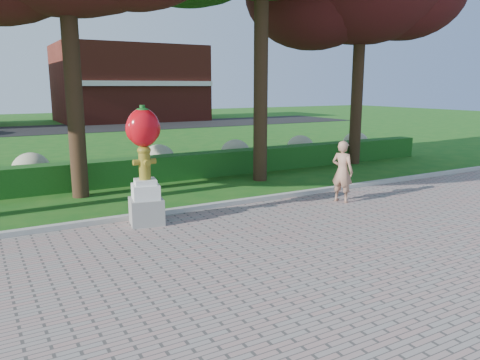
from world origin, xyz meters
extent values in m
plane|color=#155616|center=(0.00, 0.00, 0.00)|extent=(100.00, 100.00, 0.00)
cube|color=gray|center=(0.00, -4.00, 0.02)|extent=(40.00, 14.00, 0.04)
cube|color=#ADADA5|center=(0.00, 3.00, 0.07)|extent=(40.00, 0.18, 0.15)
cube|color=#134415|center=(0.00, 7.00, 0.40)|extent=(24.00, 0.70, 0.80)
ellipsoid|color=tan|center=(-3.00, 8.00, 0.55)|extent=(1.10, 1.10, 0.99)
ellipsoid|color=tan|center=(1.00, 8.00, 0.55)|extent=(1.10, 1.10, 0.99)
ellipsoid|color=tan|center=(4.00, 8.00, 0.55)|extent=(1.10, 1.10, 0.99)
ellipsoid|color=tan|center=(7.00, 8.00, 0.55)|extent=(1.10, 1.10, 0.99)
ellipsoid|color=tan|center=(10.00, 8.00, 0.55)|extent=(1.10, 1.10, 0.99)
cube|color=black|center=(0.00, 28.00, 0.01)|extent=(50.00, 8.00, 0.02)
cube|color=maroon|center=(8.00, 34.00, 3.20)|extent=(12.00, 8.00, 6.40)
cylinder|color=black|center=(-2.00, 6.00, 3.08)|extent=(0.44, 0.44, 6.16)
cylinder|color=black|center=(3.50, 5.50, 3.64)|extent=(0.44, 0.44, 7.28)
cylinder|color=black|center=(8.50, 6.50, 2.94)|extent=(0.44, 0.44, 5.88)
cube|color=gray|center=(-1.31, 2.50, 0.32)|extent=(0.81, 0.81, 0.56)
cube|color=silver|center=(-1.31, 2.50, 0.75)|extent=(0.65, 0.65, 0.31)
cube|color=silver|center=(-1.31, 2.50, 0.97)|extent=(0.52, 0.52, 0.11)
cylinder|color=olive|center=(-1.31, 2.50, 1.33)|extent=(0.25, 0.25, 0.62)
ellipsoid|color=olive|center=(-1.31, 2.50, 1.65)|extent=(0.29, 0.29, 0.20)
cylinder|color=olive|center=(-1.49, 2.50, 1.40)|extent=(0.13, 0.12, 0.12)
cylinder|color=olive|center=(-1.13, 2.50, 1.40)|extent=(0.13, 0.12, 0.12)
cylinder|color=olive|center=(-1.31, 2.33, 1.40)|extent=(0.13, 0.13, 0.13)
cylinder|color=olive|center=(-1.31, 2.50, 1.74)|extent=(0.09, 0.09, 0.06)
ellipsoid|color=red|center=(-1.31, 2.50, 2.13)|extent=(0.70, 0.63, 0.81)
ellipsoid|color=red|center=(-1.51, 2.50, 2.10)|extent=(0.34, 0.34, 0.52)
ellipsoid|color=red|center=(-1.11, 2.50, 2.10)|extent=(0.34, 0.34, 0.52)
cylinder|color=#145A1B|center=(-1.31, 2.50, 2.53)|extent=(0.11, 0.11, 0.13)
ellipsoid|color=#145A1B|center=(-1.31, 2.50, 2.50)|extent=(0.27, 0.27, 0.09)
imported|color=tan|center=(3.71, 1.89, 0.83)|extent=(0.56, 0.68, 1.59)
camera|label=1|loc=(-4.44, -7.02, 2.98)|focal=35.00mm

